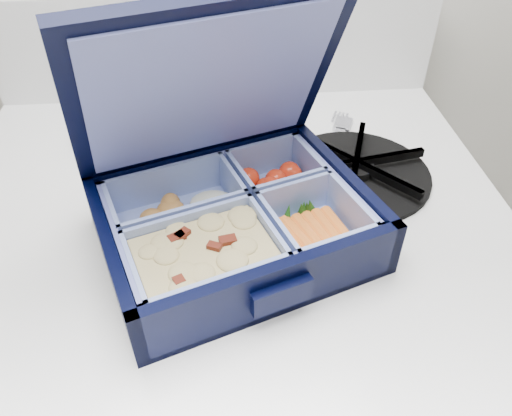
{
  "coord_description": "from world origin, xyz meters",
  "views": [
    {
      "loc": [
        -0.35,
        1.25,
        1.29
      ],
      "look_at": [
        -0.32,
        1.62,
        0.97
      ],
      "focal_mm": 35.0,
      "sensor_mm": 36.0,
      "label": 1
    }
  ],
  "objects_px": {
    "burner_grate": "(356,167)",
    "fork": "(328,162)",
    "stove": "(236,412)",
    "bento_box": "(235,223)"
  },
  "relations": [
    {
      "from": "burner_grate",
      "to": "fork",
      "type": "xyz_separation_m",
      "value": [
        -0.03,
        0.02,
        -0.01
      ]
    },
    {
      "from": "stove",
      "to": "bento_box",
      "type": "xyz_separation_m",
      "value": [
        0.01,
        -0.06,
        0.5
      ]
    },
    {
      "from": "bento_box",
      "to": "fork",
      "type": "relative_size",
      "value": 1.25
    },
    {
      "from": "stove",
      "to": "bento_box",
      "type": "relative_size",
      "value": 3.74
    },
    {
      "from": "burner_grate",
      "to": "fork",
      "type": "relative_size",
      "value": 0.89
    },
    {
      "from": "bento_box",
      "to": "fork",
      "type": "distance_m",
      "value": 0.18
    },
    {
      "from": "fork",
      "to": "burner_grate",
      "type": "bearing_deg",
      "value": -19.49
    },
    {
      "from": "stove",
      "to": "burner_grate",
      "type": "relative_size",
      "value": 5.25
    },
    {
      "from": "bento_box",
      "to": "burner_grate",
      "type": "distance_m",
      "value": 0.18
    },
    {
      "from": "stove",
      "to": "burner_grate",
      "type": "bearing_deg",
      "value": 14.32
    }
  ]
}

